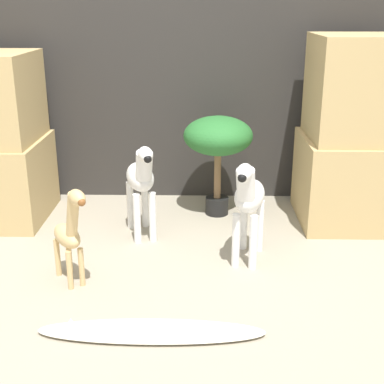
{
  "coord_description": "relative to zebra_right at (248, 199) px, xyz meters",
  "views": [
    {
      "loc": [
        0.2,
        -2.35,
        1.37
      ],
      "look_at": [
        0.14,
        0.57,
        0.34
      ],
      "focal_mm": 50.0,
      "sensor_mm": 36.0,
      "label": 1
    }
  ],
  "objects": [
    {
      "name": "wall_back",
      "position": [
        -0.45,
        1.12,
        0.73
      ],
      "size": [
        6.4,
        0.08,
        2.2
      ],
      "color": "#2D2B28",
      "rests_on": "ground_plane"
    },
    {
      "name": "zebra_left",
      "position": [
        -0.62,
        0.32,
        0.0
      ],
      "size": [
        0.25,
        0.46,
        0.62
      ],
      "color": "white",
      "rests_on": "ground_plane"
    },
    {
      "name": "surfboard",
      "position": [
        -0.48,
        -0.72,
        -0.35
      ],
      "size": [
        1.0,
        0.2,
        0.08
      ],
      "color": "silver",
      "rests_on": "ground_plane"
    },
    {
      "name": "rock_pillar_right",
      "position": [
        0.76,
        0.63,
        0.2
      ],
      "size": [
        0.72,
        0.66,
        1.2
      ],
      "color": "tan",
      "rests_on": "ground_plane"
    },
    {
      "name": "zebra_right",
      "position": [
        0.0,
        0.0,
        0.0
      ],
      "size": [
        0.24,
        0.46,
        0.62
      ],
      "color": "white",
      "rests_on": "ground_plane"
    },
    {
      "name": "giraffe_figurine",
      "position": [
        -0.91,
        -0.28,
        -0.08
      ],
      "size": [
        0.28,
        0.36,
        0.56
      ],
      "color": "tan",
      "rests_on": "ground_plane"
    },
    {
      "name": "potted_palm_front",
      "position": [
        -0.15,
        0.72,
        0.15
      ],
      "size": [
        0.46,
        0.46,
        0.68
      ],
      "color": "black",
      "rests_on": "ground_plane"
    },
    {
      "name": "ground_plane",
      "position": [
        -0.45,
        -0.37,
        -0.37
      ],
      "size": [
        14.0,
        14.0,
        0.0
      ],
      "primitive_type": "plane",
      "color": "#9E937F"
    }
  ]
}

